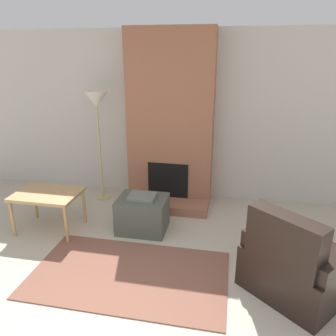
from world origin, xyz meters
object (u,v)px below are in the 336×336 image
armchair (294,266)px  side_table (48,197)px  ottoman (143,213)px  floor_lamp_left (97,104)px

armchair → side_table: (-2.99, 0.66, 0.18)m
armchair → side_table: 3.06m
armchair → side_table: armchair is taller
armchair → ottoman: bearing=13.4°
armchair → floor_lamp_left: 3.43m
ottoman → armchair: (1.77, -0.89, 0.06)m
side_table → floor_lamp_left: 1.55m
ottoman → floor_lamp_left: floor_lamp_left is taller
ottoman → armchair: size_ratio=0.54×
side_table → ottoman: bearing=11.0°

